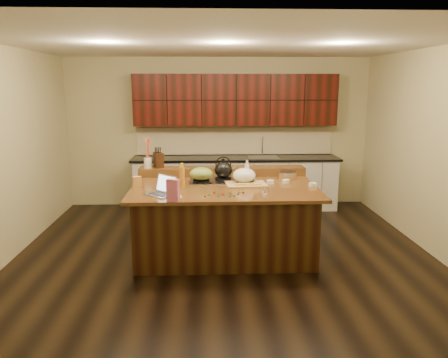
{
  "coord_description": "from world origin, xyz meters",
  "views": [
    {
      "loc": [
        -0.24,
        -5.54,
        2.2
      ],
      "look_at": [
        0.0,
        0.05,
        1.0
      ],
      "focal_mm": 35.0,
      "sensor_mm": 36.0,
      "label": 1
    }
  ],
  "objects": [
    {
      "name": "strainer_bowl",
      "position": [
        0.9,
        0.36,
        0.97
      ],
      "size": [
        0.31,
        0.31,
        0.09
      ],
      "primitive_type": "cylinder",
      "rotation": [
        0.0,
        0.0,
        -0.4
      ],
      "color": "#996B3F",
      "rests_on": "island"
    },
    {
      "name": "candy_plate",
      "position": [
        -0.61,
        -0.58,
        0.93
      ],
      "size": [
        0.18,
        0.18,
        0.01
      ],
      "primitive_type": "cylinder",
      "rotation": [
        0.0,
        0.0,
        -0.01
      ],
      "color": "white",
      "rests_on": "island"
    },
    {
      "name": "room",
      "position": [
        0.0,
        0.0,
        1.35
      ],
      "size": [
        5.52,
        5.02,
        2.72
      ],
      "color": "black",
      "rests_on": "ground"
    },
    {
      "name": "package_box",
      "position": [
        -1.12,
        -0.07,
        0.99
      ],
      "size": [
        0.13,
        0.11,
        0.15
      ],
      "primitive_type": "cube",
      "rotation": [
        0.0,
        0.0,
        0.35
      ],
      "color": "#DA964D",
      "rests_on": "island"
    },
    {
      "name": "gumdrop_11",
      "position": [
        -0.2,
        -0.5,
        0.93
      ],
      "size": [
        0.02,
        0.02,
        0.02
      ],
      "primitive_type": "ellipsoid",
      "color": "#198C26",
      "rests_on": "island"
    },
    {
      "name": "back_ledge",
      "position": [
        0.0,
        0.7,
        0.98
      ],
      "size": [
        2.4,
        0.3,
        0.12
      ],
      "primitive_type": "cube",
      "color": "black",
      "rests_on": "island"
    },
    {
      "name": "green_bowl",
      "position": [
        -0.3,
        0.17,
        1.05
      ],
      "size": [
        0.32,
        0.32,
        0.17
      ],
      "primitive_type": "ellipsoid",
      "rotation": [
        0.0,
        0.0,
        0.05
      ],
      "color": "olive",
      "rests_on": "cooktop"
    },
    {
      "name": "ramekin_c",
      "position": [
        0.84,
        0.14,
        0.94
      ],
      "size": [
        0.11,
        0.11,
        0.04
      ],
      "primitive_type": "cylinder",
      "rotation": [
        0.0,
        0.0,
        -0.11
      ],
      "color": "white",
      "rests_on": "island"
    },
    {
      "name": "gumdrop_8",
      "position": [
        0.09,
        -0.57,
        0.93
      ],
      "size": [
        0.02,
        0.02,
        0.02
      ],
      "primitive_type": "ellipsoid",
      "color": "red",
      "rests_on": "island"
    },
    {
      "name": "gumdrop_1",
      "position": [
        -0.09,
        -0.56,
        0.93
      ],
      "size": [
        0.02,
        0.02,
        0.02
      ],
      "primitive_type": "ellipsoid",
      "color": "#198C26",
      "rests_on": "island"
    },
    {
      "name": "vinegar_bottle",
      "position": [
        0.32,
        0.2,
        1.04
      ],
      "size": [
        0.07,
        0.07,
        0.25
      ],
      "primitive_type": "cylinder",
      "rotation": [
        0.0,
        0.0,
        0.09
      ],
      "color": "silver",
      "rests_on": "island"
    },
    {
      "name": "ramekin_b",
      "position": [
        1.15,
        -0.07,
        0.94
      ],
      "size": [
        0.11,
        0.11,
        0.04
      ],
      "primitive_type": "cylinder",
      "rotation": [
        0.0,
        0.0,
        -0.11
      ],
      "color": "white",
      "rests_on": "island"
    },
    {
      "name": "knife_block",
      "position": [
        -0.92,
        0.7,
        1.15
      ],
      "size": [
        0.17,
        0.2,
        0.22
      ],
      "primitive_type": "cube",
      "rotation": [
        0.0,
        0.0,
        0.39
      ],
      "color": "black",
      "rests_on": "back_ledge"
    },
    {
      "name": "gumdrop_4",
      "position": [
        -0.25,
        -0.58,
        0.93
      ],
      "size": [
        0.02,
        0.02,
        0.02
      ],
      "primitive_type": "ellipsoid",
      "color": "red",
      "rests_on": "island"
    },
    {
      "name": "oil_bottle",
      "position": [
        -0.54,
        -0.08,
        1.06
      ],
      "size": [
        0.08,
        0.08,
        0.27
      ],
      "primitive_type": "cylinder",
      "rotation": [
        0.0,
        0.0,
        0.24
      ],
      "color": "orange",
      "rests_on": "island"
    },
    {
      "name": "cooktop",
      "position": [
        0.0,
        0.3,
        0.94
      ],
      "size": [
        0.92,
        0.52,
        0.05
      ],
      "color": "gray",
      "rests_on": "island"
    },
    {
      "name": "ramekin_a",
      "position": [
        0.62,
        0.1,
        0.94
      ],
      "size": [
        0.13,
        0.13,
        0.04
      ],
      "primitive_type": "cylinder",
      "rotation": [
        0.0,
        0.0,
        0.32
      ],
      "color": "white",
      "rests_on": "island"
    },
    {
      "name": "kettle",
      "position": [
        0.0,
        0.3,
        1.07
      ],
      "size": [
        0.31,
        0.31,
        0.22
      ],
      "primitive_type": "ellipsoid",
      "rotation": [
        0.0,
        0.0,
        -0.35
      ],
      "color": "black",
      "rests_on": "cooktop"
    },
    {
      "name": "gumdrop_3",
      "position": [
        0.21,
        -0.39,
        0.93
      ],
      "size": [
        0.02,
        0.02,
        0.02
      ],
      "primitive_type": "ellipsoid",
      "color": "#198C26",
      "rests_on": "island"
    },
    {
      "name": "wooden_tray",
      "position": [
        0.27,
        0.08,
        1.01
      ],
      "size": [
        0.55,
        0.44,
        0.21
      ],
      "rotation": [
        0.0,
        0.0,
        0.08
      ],
      "color": "tan",
      "rests_on": "island"
    },
    {
      "name": "island",
      "position": [
        0.0,
        0.0,
        0.46
      ],
      "size": [
        2.4,
        1.6,
        0.92
      ],
      "color": "black",
      "rests_on": "ground"
    },
    {
      "name": "laptop",
      "position": [
        -0.76,
        -0.43,
        0.98
      ],
      "size": [
        0.42,
        0.42,
        0.23
      ],
      "rotation": [
        0.0,
        0.0,
        -0.77
      ],
      "color": "#B7B7BC",
      "rests_on": "island"
    },
    {
      "name": "gumdrop_0",
      "position": [
        -0.14,
        -0.41,
        0.93
      ],
      "size": [
        0.02,
        0.02,
        0.02
      ],
      "primitive_type": "ellipsoid",
      "color": "red",
      "rests_on": "island"
    },
    {
      "name": "gumdrop_5",
      "position": [
        0.05,
        -0.44,
        0.93
      ],
      "size": [
        0.02,
        0.02,
        0.02
      ],
      "primitive_type": "ellipsoid",
      "color": "#198C26",
      "rests_on": "island"
    },
    {
      "name": "gumdrop_10",
      "position": [
        0.16,
        -0.39,
        0.93
      ],
      "size": [
        0.02,
        0.02,
        0.02
      ],
      "primitive_type": "ellipsoid",
      "color": "red",
      "rests_on": "island"
    },
    {
      "name": "gumdrop_12",
      "position": [
        0.22,
        -0.39,
        0.93
      ],
      "size": [
        0.02,
        0.02,
        0.02
      ],
      "primitive_type": "ellipsoid",
      "color": "red",
      "rests_on": "island"
    },
    {
      "name": "pink_bag",
      "position": [
        -0.61,
        -0.76,
        1.05
      ],
      "size": [
        0.15,
        0.11,
        0.26
      ],
      "primitive_type": "cube",
      "rotation": [
        0.0,
        0.0,
        -0.26
      ],
      "color": "#DD6890",
      "rests_on": "island"
    },
    {
      "name": "gumdrop_6",
      "position": [
        -0.03,
        -0.49,
        0.93
      ],
      "size": [
        0.02,
        0.02,
        0.02
      ],
      "primitive_type": "ellipsoid",
      "color": "red",
      "rests_on": "island"
    },
    {
      "name": "gumdrop_9",
      "position": [
        0.05,
        -0.57,
        0.93
      ],
      "size": [
        0.02,
        0.02,
        0.02
      ],
      "primitive_type": "ellipsoid",
      "color": "#198C26",
      "rests_on": "island"
    },
    {
      "name": "back_counter",
      "position": [
        0.3,
        2.23,
        0.98
      ],
      "size": [
        3.7,
        0.66,
        2.4
      ],
      "color": "silver",
      "rests_on": "ground"
    },
    {
      "name": "gumdrop_2",
      "position": [
        -0.25,
        -0.58,
        0.93
      ],
      "size": [
        0.02,
        0.02,
        0.02
      ],
      "primitive_type": "ellipsoid",
      "color": "red",
      "rests_on": "island"
    },
    {
      "name": "gumdrop_7",
      "position": [
        0.14,
        -0.49,
        0.93
      ],
      "size": [
        0.02,
        0.02,
        0.02
      ],
      "primitive_type": "ellipsoid",
      "color": "#198C26",
      "rests_on": "island"
    },
    {
      "name": "kitchen_timer",
      "position": [
        0.48,
        -0.38,
        0.96
      ],
      "size": [
        0.1,
        0.1,
        0.07
      ],
      "primitive_type": "cone",
      "rotation": [
        0.0,
        0.0,
        0.29
      ],
      "color": "silver",
      "rests_on": "island"
    },
    {
      "name": "utensil_crock",
      "position": [
        -1.07,
        0.7,
        1.11
      ],
      "size": [
        0.15,
        0.15,
        0.14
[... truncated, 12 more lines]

